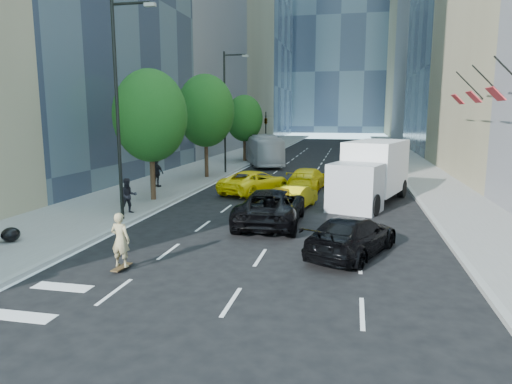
% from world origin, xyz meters
% --- Properties ---
extents(ground, '(160.00, 160.00, 0.00)m').
position_xyz_m(ground, '(0.00, 0.00, 0.00)').
color(ground, black).
rests_on(ground, ground).
extents(sidewalk_left, '(6.00, 120.00, 0.15)m').
position_xyz_m(sidewalk_left, '(-9.00, 30.00, 0.07)').
color(sidewalk_left, slate).
rests_on(sidewalk_left, ground).
extents(sidewalk_right, '(4.00, 120.00, 0.15)m').
position_xyz_m(sidewalk_right, '(10.00, 30.00, 0.07)').
color(sidewalk_right, slate).
rests_on(sidewalk_right, ground).
extents(tower_left_end, '(20.00, 28.00, 60.00)m').
position_xyz_m(tower_left_end, '(-22.00, 92.00, 30.00)').
color(tower_left_end, '#2E3748').
rests_on(tower_left_end, ground).
extents(tower_right_far, '(20.00, 24.00, 50.00)m').
position_xyz_m(tower_right_far, '(22.00, 98.00, 25.00)').
color(tower_right_far, gray).
rests_on(tower_right_far, ground).
extents(lamp_near, '(2.13, 0.22, 10.00)m').
position_xyz_m(lamp_near, '(-6.32, 4.00, 5.81)').
color(lamp_near, black).
rests_on(lamp_near, sidewalk_left).
extents(lamp_far, '(2.13, 0.22, 10.00)m').
position_xyz_m(lamp_far, '(-6.32, 22.00, 5.81)').
color(lamp_far, black).
rests_on(lamp_far, sidewalk_left).
extents(tree_near, '(4.20, 4.20, 7.46)m').
position_xyz_m(tree_near, '(-7.20, 9.00, 4.97)').
color(tree_near, '#302212').
rests_on(tree_near, sidewalk_left).
extents(tree_mid, '(4.50, 4.50, 7.99)m').
position_xyz_m(tree_mid, '(-7.20, 19.00, 5.32)').
color(tree_mid, '#302212').
rests_on(tree_mid, sidewalk_left).
extents(tree_far, '(3.90, 3.90, 6.92)m').
position_xyz_m(tree_far, '(-7.20, 32.00, 4.62)').
color(tree_far, '#302212').
rests_on(tree_far, sidewalk_left).
extents(traffic_signal, '(2.48, 0.53, 5.20)m').
position_xyz_m(traffic_signal, '(-6.40, 40.00, 4.23)').
color(traffic_signal, black).
rests_on(traffic_signal, sidewalk_left).
extents(facade_flags, '(1.85, 13.30, 2.05)m').
position_xyz_m(facade_flags, '(10.64, 10.00, 6.18)').
color(facade_flags, black).
rests_on(facade_flags, ground).
extents(skateboarder, '(0.69, 0.48, 1.82)m').
position_xyz_m(skateboarder, '(-3.20, -2.26, 0.91)').
color(skateboarder, '#8B7E57').
rests_on(skateboarder, ground).
extents(black_sedan_lincoln, '(2.92, 6.08, 1.67)m').
position_xyz_m(black_sedan_lincoln, '(0.50, 5.00, 0.84)').
color(black_sedan_lincoln, black).
rests_on(black_sedan_lincoln, ground).
extents(black_sedan_mercedes, '(3.76, 5.39, 1.45)m').
position_xyz_m(black_sedan_mercedes, '(4.20, 1.00, 0.72)').
color(black_sedan_mercedes, black).
rests_on(black_sedan_mercedes, ground).
extents(taxi_a, '(1.89, 3.95, 1.30)m').
position_xyz_m(taxi_a, '(0.50, 8.38, 0.65)').
color(taxi_a, gold).
rests_on(taxi_a, ground).
extents(taxi_b, '(2.08, 4.00, 1.25)m').
position_xyz_m(taxi_b, '(1.20, 9.00, 0.63)').
color(taxi_b, '#D8BF0B').
rests_on(taxi_b, ground).
extents(taxi_c, '(4.43, 5.92, 1.49)m').
position_xyz_m(taxi_c, '(-2.00, 13.00, 0.75)').
color(taxi_c, yellow).
rests_on(taxi_c, ground).
extents(taxi_d, '(2.71, 5.28, 1.47)m').
position_xyz_m(taxi_d, '(1.20, 15.50, 0.73)').
color(taxi_d, yellow).
rests_on(taxi_d, ground).
extents(city_bus, '(6.02, 11.04, 3.01)m').
position_xyz_m(city_bus, '(-4.80, 29.94, 1.51)').
color(city_bus, '#B2B4B9').
rests_on(city_bus, ground).
extents(box_truck, '(4.85, 7.82, 3.52)m').
position_xyz_m(box_truck, '(5.18, 11.32, 1.79)').
color(box_truck, silver).
rests_on(box_truck, ground).
extents(pedestrian_a, '(1.09, 1.07, 1.78)m').
position_xyz_m(pedestrian_a, '(-6.80, 5.21, 1.04)').
color(pedestrian_a, black).
rests_on(pedestrian_a, sidewalk_left).
extents(pedestrian_b, '(1.24, 0.83, 1.95)m').
position_xyz_m(pedestrian_b, '(-8.89, 13.34, 1.13)').
color(pedestrian_b, black).
rests_on(pedestrian_b, sidewalk_left).
extents(garbage_bags, '(1.15, 1.11, 0.57)m').
position_xyz_m(garbage_bags, '(-9.07, -0.67, 0.42)').
color(garbage_bags, black).
rests_on(garbage_bags, sidewalk_left).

